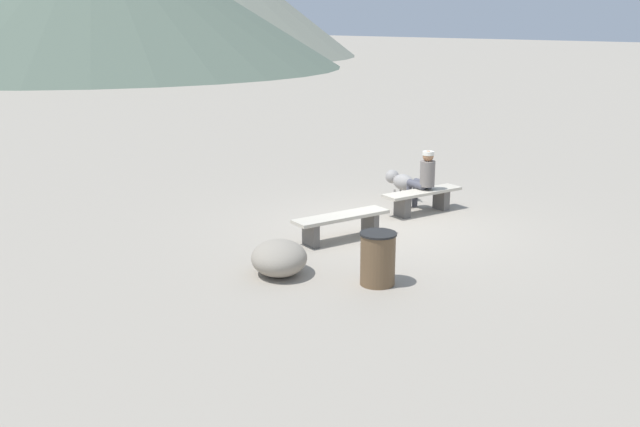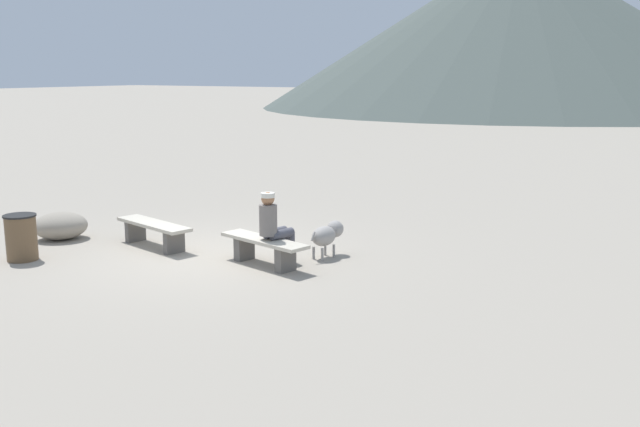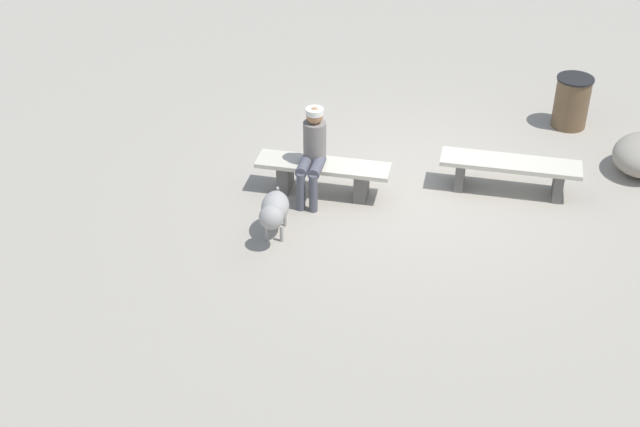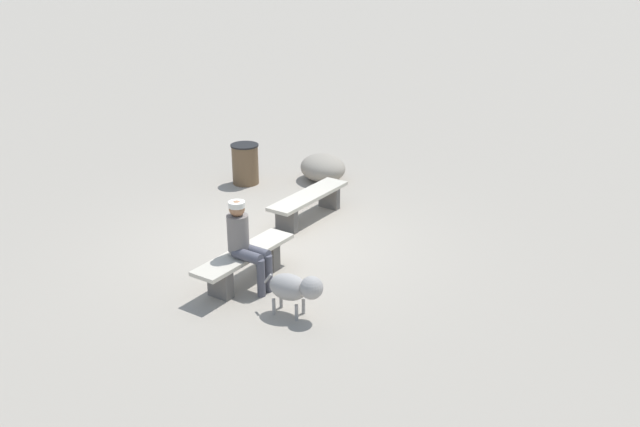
{
  "view_description": "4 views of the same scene",
  "coord_description": "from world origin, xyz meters",
  "views": [
    {
      "loc": [
        -10.37,
        -7.71,
        3.76
      ],
      "look_at": [
        -1.33,
        0.48,
        0.43
      ],
      "focal_mm": 40.59,
      "sensor_mm": 36.0,
      "label": 1
    },
    {
      "loc": [
        7.71,
        -9.19,
        3.15
      ],
      "look_at": [
        1.27,
        1.85,
        0.56
      ],
      "focal_mm": 39.82,
      "sensor_mm": 36.0,
      "label": 2
    },
    {
      "loc": [
        1.58,
        9.82,
        6.17
      ],
      "look_at": [
        1.33,
        1.65,
        0.72
      ],
      "focal_mm": 49.13,
      "sensor_mm": 36.0,
      "label": 3
    },
    {
      "loc": [
        8.9,
        3.95,
        4.46
      ],
      "look_at": [
        -0.64,
        0.5,
        0.36
      ],
      "focal_mm": 38.59,
      "sensor_mm": 36.0,
      "label": 4
    }
  ],
  "objects": [
    {
      "name": "seated_person",
      "position": [
        1.38,
        0.16,
        0.71
      ],
      "size": [
        0.41,
        0.65,
        1.24
      ],
      "rotation": [
        0.0,
        0.0,
        -0.25
      ],
      "color": "slate",
      "rests_on": "ground"
    },
    {
      "name": "bench_left",
      "position": [
        -1.19,
        0.1,
        0.33
      ],
      "size": [
        1.86,
        0.86,
        0.45
      ],
      "rotation": [
        0.0,
        0.0,
        -0.24
      ],
      "color": "#605B56",
      "rests_on": "ground"
    },
    {
      "name": "boulder",
      "position": [
        -3.15,
        -0.34,
        0.26
      ],
      "size": [
        1.3,
        1.3,
        0.52
      ],
      "primitive_type": "ellipsoid",
      "rotation": [
        0.0,
        0.0,
        0.82
      ],
      "color": "gray",
      "rests_on": "ground"
    },
    {
      "name": "ground",
      "position": [
        0.0,
        0.0,
        -0.03
      ],
      "size": [
        210.0,
        210.0,
        0.06
      ],
      "primitive_type": "cube",
      "color": "#9E9384"
    },
    {
      "name": "trash_bin",
      "position": [
        -2.49,
        -1.7,
        0.39
      ],
      "size": [
        0.54,
        0.54,
        0.78
      ],
      "color": "brown",
      "rests_on": "ground"
    },
    {
      "name": "distant_peak_3",
      "position": [
        38.18,
        62.63,
        4.36
      ],
      "size": [
        30.74,
        30.74,
        8.72
      ],
      "primitive_type": "cone",
      "color": "slate",
      "rests_on": "ground"
    },
    {
      "name": "bench_right",
      "position": [
        1.24,
        0.08,
        0.31
      ],
      "size": [
        1.79,
        0.83,
        0.45
      ],
      "rotation": [
        0.0,
        0.0,
        -0.24
      ],
      "color": "#605B56",
      "rests_on": "ground"
    },
    {
      "name": "dog",
      "position": [
        1.86,
        1.08,
        0.4
      ],
      "size": [
        0.4,
        0.83,
        0.6
      ],
      "rotation": [
        0.0,
        0.0,
        1.45
      ],
      "color": "gray",
      "rests_on": "ground"
    }
  ]
}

